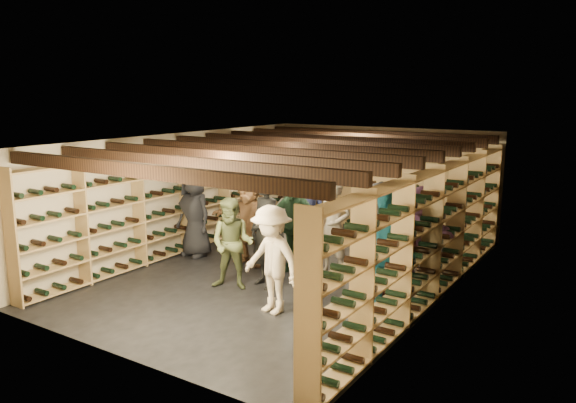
{
  "coord_description": "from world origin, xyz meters",
  "views": [
    {
      "loc": [
        5.26,
        -8.29,
        3.23
      ],
      "look_at": [
        -0.21,
        0.2,
        1.24
      ],
      "focal_mm": 35.0,
      "sensor_mm": 36.0,
      "label": 1
    }
  ],
  "objects_px": {
    "person_4": "(384,252)",
    "person_12": "(380,237)",
    "person_7": "(334,227)",
    "person_8": "(398,252)",
    "person_5": "(250,220)",
    "crate_loose": "(421,253)",
    "person_6": "(304,209)",
    "person_11": "(418,232)",
    "person_3": "(272,260)",
    "person_10": "(294,224)",
    "person_1": "(265,232)",
    "crate_stack_left": "(330,221)",
    "person_9": "(288,212)",
    "person_0": "(194,214)",
    "crate_stack_right": "(382,246)",
    "person_2": "(232,244)"
  },
  "relations": [
    {
      "from": "crate_stack_right",
      "to": "person_9",
      "type": "height_order",
      "value": "person_9"
    },
    {
      "from": "person_0",
      "to": "person_7",
      "type": "bearing_deg",
      "value": 16.23
    },
    {
      "from": "person_2",
      "to": "person_6",
      "type": "bearing_deg",
      "value": 72.36
    },
    {
      "from": "crate_stack_left",
      "to": "crate_loose",
      "type": "bearing_deg",
      "value": -12.26
    },
    {
      "from": "crate_stack_left",
      "to": "person_7",
      "type": "bearing_deg",
      "value": -59.94
    },
    {
      "from": "person_0",
      "to": "person_3",
      "type": "xyz_separation_m",
      "value": [
        2.94,
        -1.58,
        -0.04
      ]
    },
    {
      "from": "person_11",
      "to": "person_12",
      "type": "distance_m",
      "value": 1.04
    },
    {
      "from": "person_4",
      "to": "person_12",
      "type": "relative_size",
      "value": 1.03
    },
    {
      "from": "crate_stack_left",
      "to": "person_11",
      "type": "relative_size",
      "value": 0.42
    },
    {
      "from": "person_6",
      "to": "person_12",
      "type": "bearing_deg",
      "value": -39.15
    },
    {
      "from": "person_12",
      "to": "crate_loose",
      "type": "bearing_deg",
      "value": 105.36
    },
    {
      "from": "person_7",
      "to": "person_8",
      "type": "distance_m",
      "value": 1.6
    },
    {
      "from": "person_4",
      "to": "person_12",
      "type": "distance_m",
      "value": 0.98
    },
    {
      "from": "crate_loose",
      "to": "person_1",
      "type": "distance_m",
      "value": 3.56
    },
    {
      "from": "person_0",
      "to": "person_4",
      "type": "bearing_deg",
      "value": -2.67
    },
    {
      "from": "crate_loose",
      "to": "person_12",
      "type": "height_order",
      "value": "person_12"
    },
    {
      "from": "crate_stack_right",
      "to": "crate_loose",
      "type": "bearing_deg",
      "value": 58.78
    },
    {
      "from": "person_6",
      "to": "crate_loose",
      "type": "bearing_deg",
      "value": 15.17
    },
    {
      "from": "person_12",
      "to": "person_5",
      "type": "bearing_deg",
      "value": -165.18
    },
    {
      "from": "person_9",
      "to": "person_1",
      "type": "bearing_deg",
      "value": -78.06
    },
    {
      "from": "person_6",
      "to": "person_0",
      "type": "bearing_deg",
      "value": -152.83
    },
    {
      "from": "person_1",
      "to": "person_11",
      "type": "bearing_deg",
      "value": 65.42
    },
    {
      "from": "person_0",
      "to": "crate_stack_left",
      "type": "bearing_deg",
      "value": 69.13
    },
    {
      "from": "crate_stack_left",
      "to": "person_9",
      "type": "relative_size",
      "value": 0.46
    },
    {
      "from": "crate_loose",
      "to": "person_11",
      "type": "height_order",
      "value": "person_11"
    },
    {
      "from": "person_0",
      "to": "person_2",
      "type": "height_order",
      "value": "person_0"
    },
    {
      "from": "crate_stack_right",
      "to": "person_10",
      "type": "xyz_separation_m",
      "value": [
        -1.17,
        -1.28,
        0.54
      ]
    },
    {
      "from": "person_5",
      "to": "person_12",
      "type": "xyz_separation_m",
      "value": [
        2.61,
        0.02,
        0.05
      ]
    },
    {
      "from": "person_8",
      "to": "person_11",
      "type": "distance_m",
      "value": 1.32
    },
    {
      "from": "person_10",
      "to": "person_12",
      "type": "height_order",
      "value": "person_12"
    },
    {
      "from": "crate_stack_left",
      "to": "person_9",
      "type": "bearing_deg",
      "value": -101.52
    },
    {
      "from": "person_1",
      "to": "person_7",
      "type": "distance_m",
      "value": 1.36
    },
    {
      "from": "person_3",
      "to": "person_10",
      "type": "bearing_deg",
      "value": 124.52
    },
    {
      "from": "person_2",
      "to": "person_4",
      "type": "distance_m",
      "value": 2.54
    },
    {
      "from": "crate_stack_right",
      "to": "person_6",
      "type": "relative_size",
      "value": 0.37
    },
    {
      "from": "person_0",
      "to": "person_4",
      "type": "xyz_separation_m",
      "value": [
        4.32,
        -0.7,
        0.08
      ]
    },
    {
      "from": "crate_stack_right",
      "to": "person_1",
      "type": "relative_size",
      "value": 0.36
    },
    {
      "from": "person_3",
      "to": "person_10",
      "type": "distance_m",
      "value": 1.98
    },
    {
      "from": "crate_stack_left",
      "to": "person_2",
      "type": "relative_size",
      "value": 0.44
    },
    {
      "from": "crate_stack_right",
      "to": "person_0",
      "type": "distance_m",
      "value": 3.7
    },
    {
      "from": "person_11",
      "to": "person_1",
      "type": "bearing_deg",
      "value": -122.96
    },
    {
      "from": "person_0",
      "to": "person_10",
      "type": "bearing_deg",
      "value": 13.01
    },
    {
      "from": "person_3",
      "to": "person_4",
      "type": "bearing_deg",
      "value": 44.08
    },
    {
      "from": "person_6",
      "to": "person_12",
      "type": "height_order",
      "value": "person_6"
    },
    {
      "from": "person_0",
      "to": "person_4",
      "type": "height_order",
      "value": "person_4"
    },
    {
      "from": "person_3",
      "to": "person_0",
      "type": "bearing_deg",
      "value": 163.34
    },
    {
      "from": "person_4",
      "to": "person_11",
      "type": "distance_m",
      "value": 1.87
    },
    {
      "from": "person_11",
      "to": "person_5",
      "type": "bearing_deg",
      "value": -147.45
    },
    {
      "from": "person_5",
      "to": "crate_loose",
      "type": "bearing_deg",
      "value": 43.06
    },
    {
      "from": "person_7",
      "to": "person_1",
      "type": "bearing_deg",
      "value": -121.15
    }
  ]
}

